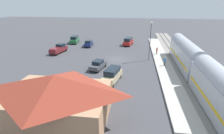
# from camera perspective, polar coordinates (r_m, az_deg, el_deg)

# --- Properties ---
(ground_plane) EXTENTS (200.00, 200.00, 0.00)m
(ground_plane) POSITION_cam_1_polar(r_m,az_deg,el_deg) (39.77, 1.40, 2.55)
(ground_plane) COLOR #424247
(railway_track) EXTENTS (4.80, 70.00, 0.30)m
(railway_track) POSITION_cam_1_polar(r_m,az_deg,el_deg) (40.73, 21.39, 1.66)
(railway_track) COLOR gray
(railway_track) RESTS_ON ground
(platform) EXTENTS (3.20, 46.00, 0.30)m
(platform) POSITION_cam_1_polar(r_m,az_deg,el_deg) (39.93, 15.82, 2.05)
(platform) COLOR #B7B2A8
(platform) RESTS_ON ground
(station_building) EXTENTS (11.69, 8.42, 5.27)m
(station_building) POSITION_cam_1_polar(r_m,az_deg,el_deg) (20.06, -17.57, -9.20)
(station_building) COLOR tan
(station_building) RESTS_ON ground
(pedestrian_on_platform) EXTENTS (0.36, 0.36, 1.71)m
(pedestrian_on_platform) POSITION_cam_1_polar(r_m,az_deg,el_deg) (36.25, 16.75, 1.94)
(pedestrian_on_platform) COLOR #333338
(pedestrian_on_platform) RESTS_ON platform
(pedestrian_waiting_far) EXTENTS (0.36, 0.36, 1.71)m
(pedestrian_waiting_far) POSITION_cam_1_polar(r_m,az_deg,el_deg) (43.66, 14.38, 5.32)
(pedestrian_waiting_far) COLOR #333338
(pedestrian_waiting_far) RESTS_ON platform
(sedan_navy) EXTENTS (2.06, 4.59, 1.74)m
(sedan_navy) POSITION_cam_1_polar(r_m,az_deg,el_deg) (51.51, -7.63, 7.63)
(sedan_navy) COLOR navy
(sedan_navy) RESTS_ON ground
(pickup_maroon) EXTENTS (2.88, 5.66, 2.14)m
(pickup_maroon) POSITION_cam_1_polar(r_m,az_deg,el_deg) (46.47, -16.90, 5.66)
(pickup_maroon) COLOR maroon
(pickup_maroon) RESTS_ON ground
(sedan_charcoal) EXTENTS (2.84, 4.81, 1.74)m
(sedan_charcoal) POSITION_cam_1_polar(r_m,az_deg,el_deg) (33.88, -4.52, 0.76)
(sedan_charcoal) COLOR #47494F
(sedan_charcoal) RESTS_ON ground
(suv_tan) EXTENTS (2.97, 5.21, 2.22)m
(suv_tan) POSITION_cam_1_polar(r_m,az_deg,el_deg) (28.56, 0.04, -2.51)
(suv_tan) COLOR #C6B284
(suv_tan) RESTS_ON ground
(suv_red) EXTENTS (2.89, 5.19, 2.22)m
(suv_red) POSITION_cam_1_polar(r_m,az_deg,el_deg) (52.64, 5.32, 8.31)
(suv_red) COLOR red
(suv_red) RESTS_ON ground
(suv_green) EXTENTS (2.52, 5.09, 2.22)m
(suv_green) POSITION_cam_1_polar(r_m,az_deg,el_deg) (56.37, -12.09, 8.77)
(suv_green) COLOR #236638
(suv_green) RESTS_ON ground
(light_pole_near_platform) EXTENTS (0.44, 0.44, 8.36)m
(light_pole_near_platform) POSITION_cam_1_polar(r_m,az_deg,el_deg) (38.61, 12.35, 9.51)
(light_pole_near_platform) COLOR #515156
(light_pole_near_platform) RESTS_ON ground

